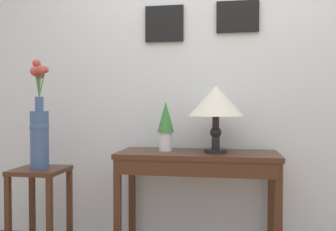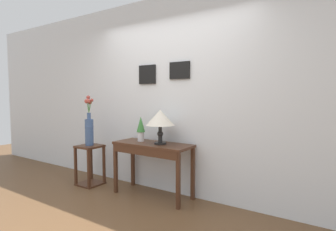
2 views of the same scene
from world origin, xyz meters
name	(u,v)px [view 2 (image 2 of 2)]	position (x,y,z in m)	size (l,w,h in m)	color
back_wall_with_art	(173,95)	(0.00, 1.41, 1.40)	(9.00, 0.13, 2.80)	silver
console_table	(152,151)	(-0.13, 1.07, 0.64)	(1.12, 0.44, 0.75)	#472819
table_lamp	(160,119)	(-0.01, 1.10, 1.09)	(0.38, 0.38, 0.46)	black
potted_plant_on_console	(141,128)	(-0.36, 1.12, 0.94)	(0.12, 0.12, 0.36)	silver
pedestal_stand_left	(90,165)	(-1.24, 0.94, 0.31)	(0.35, 0.35, 0.63)	#472819
flower_vase_tall	(89,127)	(-1.24, 0.94, 0.92)	(0.13, 0.14, 0.78)	#3D5684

